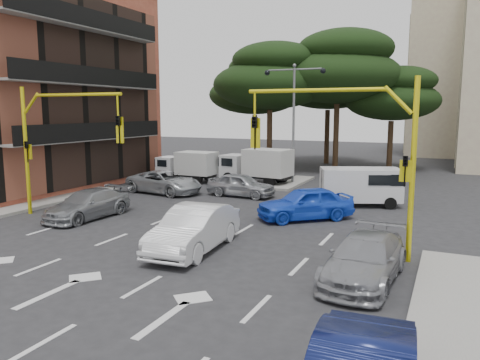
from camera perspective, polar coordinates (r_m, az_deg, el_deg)
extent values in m
plane|color=#28282B|center=(17.60, -10.30, -7.90)|extent=(120.00, 120.00, 0.00)
cube|color=gray|center=(31.72, 6.42, -0.33)|extent=(1.40, 6.00, 0.15)
cube|color=black|center=(29.73, -18.48, 10.15)|extent=(0.12, 14.72, 11.20)
cube|color=black|center=(45.93, 25.39, 12.18)|extent=(0.12, 11.04, 16.20)
cube|color=black|center=(58.05, 20.20, 10.56)|extent=(0.12, 11.04, 14.20)
cylinder|color=#382616|center=(38.42, 3.61, 4.85)|extent=(0.44, 0.44, 4.95)
ellipsoid|color=black|center=(38.39, 3.67, 11.50)|extent=(9.15, 9.15, 3.87)
ellipsoid|color=black|center=(37.95, 4.35, 14.36)|extent=(6.86, 6.86, 2.86)
ellipsoid|color=black|center=(38.94, 3.15, 13.41)|extent=(6.07, 6.07, 2.64)
cylinder|color=#382616|center=(38.86, 11.61, 5.06)|extent=(0.44, 0.44, 5.40)
ellipsoid|color=black|center=(38.88, 11.83, 12.23)|extent=(9.98, 9.98, 4.22)
ellipsoid|color=black|center=(38.55, 12.69, 15.28)|extent=(7.49, 7.49, 3.12)
ellipsoid|color=black|center=(39.41, 11.26, 14.30)|extent=(6.62, 6.62, 2.88)
cylinder|color=#382616|center=(43.26, 1.80, 4.97)|extent=(0.44, 0.44, 4.50)
ellipsoid|color=black|center=(43.20, 1.82, 10.34)|extent=(8.32, 8.32, 3.52)
ellipsoid|color=black|center=(42.68, 2.38, 12.65)|extent=(6.24, 6.24, 2.60)
ellipsoid|color=black|center=(43.72, 1.37, 11.90)|extent=(5.52, 5.52, 2.40)
cylinder|color=#382616|center=(40.18, 17.81, 3.97)|extent=(0.44, 0.44, 4.05)
ellipsoid|color=black|center=(40.08, 18.05, 9.17)|extent=(7.49, 7.49, 3.17)
ellipsoid|color=black|center=(39.68, 18.96, 11.35)|extent=(5.62, 5.62, 2.34)
ellipsoid|color=black|center=(40.48, 17.46, 10.72)|extent=(4.97, 4.97, 2.16)
cylinder|color=#382616|center=(44.19, 10.55, 5.20)|extent=(0.44, 0.44, 4.95)
ellipsoid|color=black|center=(44.17, 10.71, 10.98)|extent=(9.15, 9.15, 3.87)
ellipsoid|color=black|center=(43.76, 11.43, 13.44)|extent=(6.86, 6.86, 2.86)
ellipsoid|color=black|center=(44.66, 10.21, 12.66)|extent=(6.07, 6.07, 2.64)
cylinder|color=yellow|center=(15.95, 20.30, 1.02)|extent=(0.18, 0.18, 6.00)
cylinder|color=yellow|center=(15.89, 18.72, 9.21)|extent=(0.95, 0.14, 0.95)
cylinder|color=yellow|center=(16.42, 9.04, 10.74)|extent=(4.80, 0.14, 0.14)
cylinder|color=yellow|center=(17.14, 1.81, 9.24)|extent=(0.08, 0.08, 0.90)
imported|color=black|center=(17.16, 1.79, 5.73)|extent=(0.20, 0.24, 1.20)
cube|color=yellow|center=(17.23, 1.90, 5.74)|extent=(0.36, 0.06, 1.10)
imported|color=black|center=(15.82, 19.46, 1.00)|extent=(0.16, 0.20, 1.00)
cube|color=yellow|center=(15.92, 19.50, 1.05)|extent=(0.35, 0.08, 0.70)
cylinder|color=yellow|center=(24.29, -24.62, 3.18)|extent=(0.18, 0.18, 6.00)
cylinder|color=yellow|center=(23.80, -24.08, 8.55)|extent=(0.95, 0.14, 0.95)
cylinder|color=yellow|center=(21.83, -19.28, 9.80)|extent=(4.80, 0.14, 0.14)
cylinder|color=yellow|center=(20.36, -14.69, 8.86)|extent=(0.08, 0.08, 0.90)
imported|color=black|center=(20.38, -14.58, 5.90)|extent=(0.20, 0.24, 1.20)
cube|color=yellow|center=(20.44, -14.44, 5.92)|extent=(0.36, 0.06, 1.10)
imported|color=black|center=(24.02, -24.55, 3.14)|extent=(0.16, 0.20, 1.00)
cube|color=yellow|center=(24.09, -24.37, 3.16)|extent=(0.35, 0.08, 0.70)
cylinder|color=slate|center=(31.37, 6.54, 6.59)|extent=(0.16, 0.16, 7.50)
cylinder|color=slate|center=(31.75, 5.07, 13.23)|extent=(1.80, 0.10, 0.10)
sphere|color=black|center=(32.08, 3.34, 12.93)|extent=(0.36, 0.36, 0.36)
cylinder|color=slate|center=(31.19, 8.27, 13.26)|extent=(1.80, 0.10, 0.10)
sphere|color=black|center=(30.91, 10.09, 12.98)|extent=(0.36, 0.36, 0.36)
sphere|color=slate|center=(31.48, 6.66, 13.70)|extent=(0.24, 0.24, 0.24)
imported|color=silver|center=(16.65, -5.62, -5.94)|extent=(2.02, 4.90, 1.58)
imported|color=blue|center=(21.43, 7.95, -2.83)|extent=(4.46, 4.20, 1.49)
imported|color=gray|center=(22.60, -18.09, -2.84)|extent=(2.02, 4.54, 1.29)
imported|color=#ADB1B5|center=(28.29, -9.20, -0.26)|extent=(5.07, 2.91, 1.33)
imported|color=#A8AAB0|center=(26.88, 0.13, -0.58)|extent=(4.05, 1.81, 1.35)
imported|color=#94959B|center=(14.23, 14.97, -9.24)|extent=(2.12, 4.69, 1.33)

